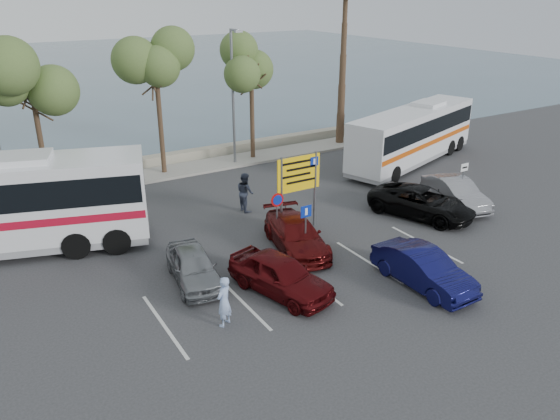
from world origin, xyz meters
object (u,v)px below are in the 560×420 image
coach_bus_right (413,137)px  car_blue (423,269)px  car_maroon (296,235)px  suv_black (422,202)px  car_silver_b (456,193)px  direction_sign (299,179)px  pedestrian_near (224,302)px  pedestrian_far (245,192)px  street_lamp_right (233,91)px  car_red (280,275)px  car_silver_a (193,266)px

coach_bus_right → car_blue: size_ratio=2.75×
car_maroon → suv_black: 7.20m
coach_bus_right → car_silver_b: bearing=-116.4°
direction_sign → pedestrian_near: direction_sign is taller
suv_black → pedestrian_near: size_ratio=2.88×
pedestrian_near → pedestrian_far: (5.25, 8.48, 0.09)m
direction_sign → car_silver_b: size_ratio=0.83×
street_lamp_right → car_red: 16.20m
car_red → pedestrian_far: (2.60, 7.66, 0.25)m
car_red → street_lamp_right: bearing=53.7°
street_lamp_right → pedestrian_far: 8.47m
car_blue → car_silver_a: bearing=146.1°
street_lamp_right → pedestrian_near: 17.96m
car_blue → suv_black: suv_black is taller
pedestrian_far → coach_bus_right: bearing=-82.7°
suv_black → car_silver_b: car_silver_b is taller
coach_bus_right → car_maroon: size_ratio=2.57×
direction_sign → street_lamp_right: bearing=79.1°
car_blue → car_red: (-4.80, 2.32, 0.02)m
direction_sign → suv_black: size_ratio=0.70×
direction_sign → coach_bus_right: size_ratio=0.30×
car_silver_a → direction_sign: bearing=27.5°
coach_bus_right → pedestrian_near: 20.60m
car_blue → car_red: bearing=153.3°
direction_sign → car_red: bearing=-129.5°
car_maroon → street_lamp_right: bearing=88.4°
direction_sign → coach_bus_right: (11.68, 4.91, -0.75)m
coach_bus_right → pedestrian_far: coach_bus_right is taller
direction_sign → car_red: 5.92m
direction_sign → car_silver_a: direction_sign is taller
street_lamp_right → direction_sign: (-2.00, -10.32, -2.17)m
direction_sign → coach_bus_right: coach_bus_right is taller
pedestrian_near → street_lamp_right: bearing=-148.6°
car_silver_a → car_silver_b: 14.40m
car_silver_a → pedestrian_near: size_ratio=2.18×
car_maroon → pedestrian_far: pedestrian_far is taller
car_blue → car_maroon: size_ratio=0.93×
coach_bus_right → car_silver_a: bearing=-158.6°
car_maroon → car_red: (-2.40, -2.68, 0.06)m
direction_sign → car_silver_b: 8.74m
street_lamp_right → pedestrian_far: (-3.00, -7.04, -3.62)m
car_silver_a → suv_black: 12.00m
coach_bus_right → suv_black: (-5.69, -6.68, -0.97)m
street_lamp_right → car_maroon: 13.04m
street_lamp_right → coach_bus_right: size_ratio=0.68×
suv_black → pedestrian_near: bearing=175.6°
car_silver_a → pedestrian_near: pedestrian_near is taller
car_silver_a → suv_black: size_ratio=0.76×
street_lamp_right → direction_sign: 10.73m
car_silver_a → suv_black: (12.00, 0.27, 0.05)m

